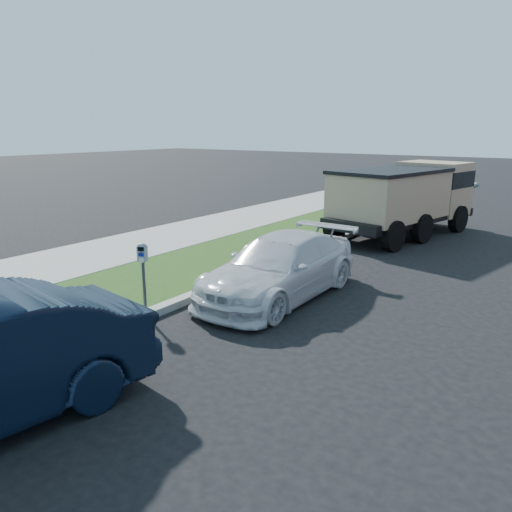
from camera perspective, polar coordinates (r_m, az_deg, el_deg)
The scene contains 5 objects.
ground at distance 8.81m, azimuth 3.78°, elevation -8.96°, with size 120.00×120.00×0.00m, color black.
streetside at distance 13.64m, azimuth -12.02°, elevation -0.44°, with size 6.12×50.00×0.15m.
parking_meter at distance 9.48m, azimuth -12.81°, elevation -0.69°, with size 0.22×0.18×1.32m.
white_wagon at distance 10.52m, azimuth 2.72°, elevation -1.28°, with size 1.82×4.48×1.30m, color silver.
dump_truck at distance 17.43m, azimuth 16.80°, elevation 6.63°, with size 3.39×6.28×2.34m.
Camera 1 is at (4.15, -6.94, 3.49)m, focal length 35.00 mm.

